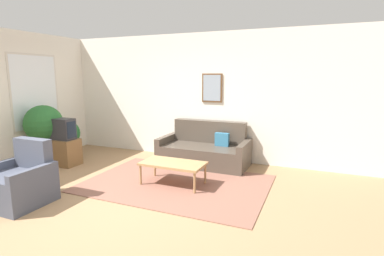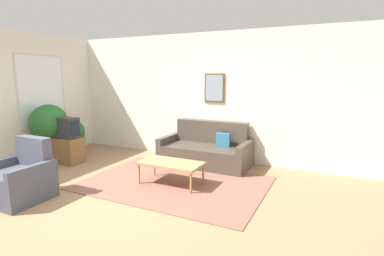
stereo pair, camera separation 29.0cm
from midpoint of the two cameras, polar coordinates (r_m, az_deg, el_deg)
ground_plane at (r=4.70m, az=-17.30°, el=-13.17°), size 16.00×16.00×0.00m
area_rug at (r=5.17m, az=-4.68°, el=-10.47°), size 3.02×2.10×0.01m
wall_back at (r=6.67m, az=-2.42°, el=6.04°), size 8.00×0.09×2.70m
wall_left_window at (r=6.96m, az=-33.04°, el=4.63°), size 0.08×8.00×2.70m
couch at (r=6.17m, az=1.12°, el=-4.28°), size 1.80×0.90×0.87m
coffee_table at (r=5.03m, az=-5.30°, el=-6.93°), size 1.05×0.55×0.38m
tv_stand at (r=6.80m, az=-24.94°, el=-4.09°), size 0.80×0.41×0.53m
tv at (r=6.71m, az=-25.22°, el=-0.11°), size 0.70×0.28×0.43m
armchair at (r=5.06m, az=-31.45°, el=-8.92°), size 0.80×0.76×0.89m
potted_plant_tall at (r=6.96m, az=-27.46°, el=0.44°), size 0.77×0.77×1.21m
potted_plant_by_window at (r=7.15m, az=-23.83°, el=-1.12°), size 0.56×0.56×0.84m
potted_plant_small at (r=7.18m, az=-26.51°, el=-2.32°), size 0.42×0.42×0.70m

